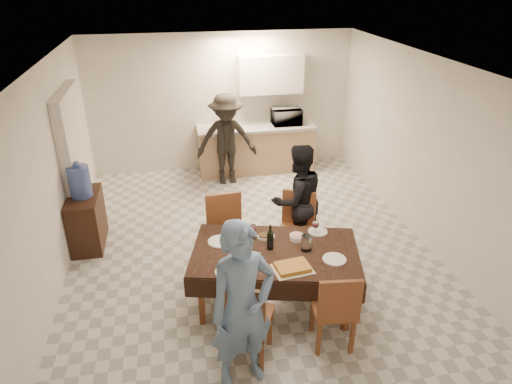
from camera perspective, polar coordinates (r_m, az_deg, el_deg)
floor at (r=6.67m, az=-0.72°, el=-6.69°), size 5.00×6.00×0.02m
ceiling at (r=5.68m, az=-0.87°, el=15.84°), size 5.00×6.00×0.02m
wall_back at (r=8.87m, az=-4.28°, el=11.03°), size 5.00×0.02×2.60m
wall_front at (r=3.56m, az=8.08°, el=-15.01°), size 5.00×0.02×2.60m
wall_left at (r=6.17m, az=-24.29°, el=1.64°), size 0.02×6.00×2.60m
wall_right at (r=6.92m, az=20.13°, el=4.95°), size 0.02×6.00×2.60m
stub_partition at (r=7.33m, az=-21.55°, el=3.78°), size 0.15×1.40×2.10m
kitchen_base_cabinet at (r=8.93m, az=-0.01°, el=5.32°), size 2.20×0.60×0.86m
kitchen_worktop at (r=8.78m, az=-0.01°, el=8.09°), size 2.24×0.64×0.05m
upper_cabinet at (r=8.72m, az=1.81°, el=14.53°), size 1.20×0.34×0.70m
dining_table at (r=5.26m, az=2.42°, el=-7.65°), size 2.09×1.52×0.73m
chair_near_left at (r=4.58m, az=-0.81°, el=-14.97°), size 0.61×0.63×0.54m
chair_near_right at (r=4.80m, az=10.12°, el=-13.66°), size 0.48×0.48×0.52m
chair_far_left at (r=5.77m, az=-3.45°, el=-5.12°), size 0.51×0.51×0.56m
chair_far_right at (r=5.94m, az=5.21°, el=-4.44°), size 0.60×0.62×0.54m
console at (r=6.95m, az=-20.38°, el=-3.33°), size 0.42×0.84×0.78m
water_jug at (r=6.69m, az=-21.19°, el=1.21°), size 0.29×0.29×0.44m
wine_bottle at (r=5.19m, az=1.79°, el=-5.67°), size 0.08×0.08×0.31m
water_pitcher at (r=5.23m, az=6.33°, el=-6.35°), size 0.12×0.12×0.19m
savoury_tart at (r=4.94m, az=4.58°, el=-9.35°), size 0.45×0.36×0.05m
salad_bowl at (r=5.43m, az=5.10°, el=-5.66°), size 0.17×0.17×0.06m
mushroom_dish at (r=5.45m, az=1.24°, el=-5.64°), size 0.19×0.19×0.03m
wine_glass_a at (r=4.89m, az=-3.23°, el=-8.59°), size 0.09×0.09×0.21m
wine_glass_b at (r=5.52m, az=7.43°, el=-4.45°), size 0.09×0.09×0.19m
wine_glass_c at (r=5.40m, az=-0.36°, el=-4.95°), size 0.09×0.09×0.20m
plate_near_left at (r=4.91m, az=-3.71°, el=-9.91°), size 0.25×0.25×0.01m
plate_near_right at (r=5.15m, az=9.77°, el=-8.29°), size 0.26×0.26×0.02m
plate_far_left at (r=5.40m, az=-4.55°, el=-6.18°), size 0.28×0.28×0.02m
plate_far_right at (r=5.62m, az=7.71°, el=-4.91°), size 0.24×0.24×0.01m
microwave at (r=8.85m, az=3.84°, el=9.39°), size 0.55×0.37×0.30m
person_near at (r=4.25m, az=-1.70°, el=-14.30°), size 0.73×0.59×1.75m
person_far at (r=6.21m, az=5.19°, el=-1.01°), size 0.91×0.79×1.59m
person_kitchen at (r=8.28m, az=-3.70°, el=6.57°), size 1.09×0.62×1.68m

